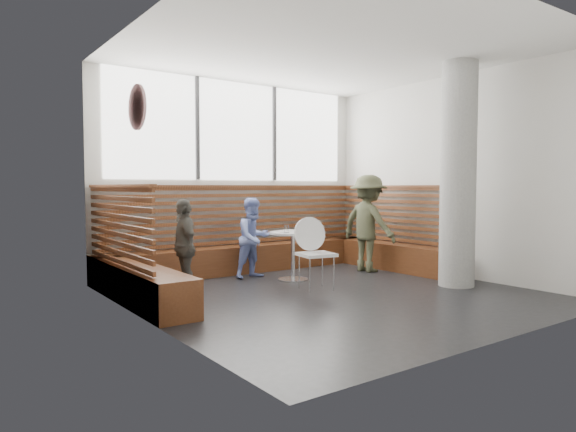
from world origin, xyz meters
TOP-DOWN VIEW (x-y plane):
  - room at (0.00, 0.00)m, footprint 5.00×5.00m
  - booth at (0.00, 1.77)m, footprint 5.00×2.50m
  - concrete_column at (1.85, -0.60)m, footprint 0.50×0.50m
  - wall_art at (-2.46, 0.40)m, footprint 0.03×0.50m
  - cafe_table at (0.19, 1.13)m, footprint 0.72×0.72m
  - cafe_chair at (0.03, 0.45)m, footprint 0.48×0.47m
  - adult_man at (1.72, 1.07)m, footprint 0.70×1.10m
  - child_back at (-0.18, 1.67)m, footprint 0.67×0.55m
  - child_left at (-1.59, 1.16)m, footprint 0.43×0.79m
  - plate_near at (0.04, 1.18)m, footprint 0.19×0.19m
  - plate_far at (0.24, 1.32)m, footprint 0.21×0.21m
  - glass_left at (0.01, 1.05)m, footprint 0.07×0.07m
  - glass_mid at (0.25, 1.12)m, footprint 0.07×0.07m
  - glass_right at (0.38, 1.14)m, footprint 0.06×0.06m
  - menu_card at (0.21, 0.94)m, footprint 0.25×0.21m

SIDE VIEW (x-z plane):
  - booth at x=0.00m, z-range -0.31..1.13m
  - cafe_table at x=0.19m, z-range 0.16..0.91m
  - cafe_chair at x=0.03m, z-range 0.09..1.09m
  - child_back at x=-0.18m, z-range 0.00..1.26m
  - child_left at x=-1.59m, z-range 0.00..1.27m
  - menu_card at x=0.21m, z-range 0.74..0.75m
  - plate_near at x=0.04m, z-range 0.74..0.76m
  - plate_far at x=0.24m, z-range 0.74..0.76m
  - glass_right at x=0.38m, z-range 0.74..0.85m
  - glass_mid at x=0.25m, z-range 0.74..0.85m
  - glass_left at x=0.01m, z-range 0.74..0.86m
  - adult_man at x=1.72m, z-range 0.00..1.63m
  - concrete_column at x=1.85m, z-range 0.00..3.20m
  - room at x=0.00m, z-range 0.00..3.20m
  - wall_art at x=-2.46m, z-range 2.05..2.55m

